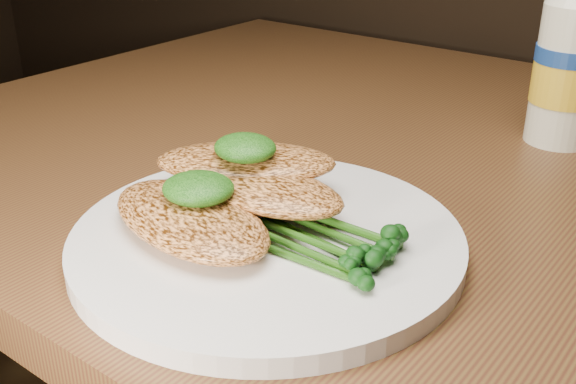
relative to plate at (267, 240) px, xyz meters
The scene contains 8 objects.
plate is the anchor object (origin of this frame).
chicken_front 0.06m from the plate, 138.33° to the right, with size 0.15×0.08×0.02m, color #F89C4E.
chicken_mid 0.04m from the plate, 139.73° to the left, with size 0.15×0.07×0.02m, color #F89C4E.
chicken_back 0.07m from the plate, 143.62° to the left, with size 0.14×0.07×0.02m, color #F89C4E.
pesto_front 0.06m from the plate, 150.35° to the right, with size 0.05×0.05×0.02m, color #0C3508.
pesto_back 0.07m from the plate, 146.92° to the left, with size 0.05×0.05×0.02m, color #0C3508.
broccolini_bundle 0.04m from the plate, 10.59° to the left, with size 0.14×0.10×0.02m, color #225212, non-canonical shape.
mayo_bottle 0.37m from the plate, 74.65° to the left, with size 0.07×0.07×0.19m, color #E9E6C5, non-canonical shape.
Camera 1 is at (0.22, 0.47, 1.01)m, focal length 42.90 mm.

